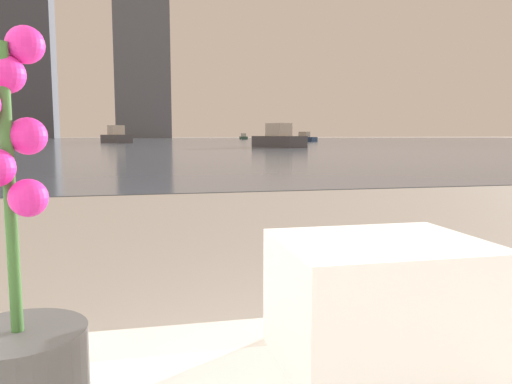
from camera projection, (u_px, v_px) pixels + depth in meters
potted_orchid at (18, 332)px, 0.51m from camera, size 0.14×0.14×0.40m
towel_stack at (379, 302)px, 0.63m from camera, size 0.25×0.21×0.16m
harbor_water at (149, 141)px, 60.09m from camera, size 180.00×110.00×0.01m
harbor_boat_0 at (116, 137)px, 47.15m from camera, size 3.15×4.65×1.65m
harbor_boat_1 at (243, 137)px, 81.71m from camera, size 0.93×2.67×1.00m
harbor_boat_3 at (279, 139)px, 30.95m from camera, size 2.75×4.18×1.48m
harbor_boat_4 at (304, 138)px, 55.64m from camera, size 2.47×2.99×1.10m
skyline_tower_1 at (20, 33)px, 106.21m from camera, size 13.18×7.88×44.53m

